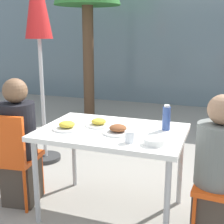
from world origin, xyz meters
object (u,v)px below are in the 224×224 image
Objects in this scene: person_right at (217,174)px; bottle at (166,118)px; person_left at (19,145)px; salad_bowl at (154,141)px; closed_umbrella at (38,12)px; chair_left at (10,153)px; drinking_cup at (130,137)px.

person_right is 5.32× the size of bottle.
person_right is at bearing -26.80° from bottle.
person_left reaches higher than bottle.
person_left is at bearing 174.78° from salad_bowl.
closed_umbrella is at bearing -19.39° from person_right.
bottle is (1.29, 0.34, 0.34)m from chair_left.
salad_bowl is (0.18, 0.02, -0.02)m from drinking_cup.
person_right is at bearing 19.63° from salad_bowl.
person_right is 0.57m from bottle.
chair_left is at bearing 8.84° from person_right.
person_left is at bearing -70.86° from closed_umbrella.
person_left is 1.67m from person_right.
person_left is 5.50× the size of bottle.
closed_umbrella is 1.93m from bottle.
bottle reaches higher than chair_left.
bottle is (1.57, -0.67, -0.89)m from closed_umbrella.
person_right is 2.50m from closed_umbrella.
person_right is 0.47× the size of closed_umbrella.
salad_bowl is (-0.44, -0.16, 0.25)m from person_right.
salad_bowl is at bearing -92.68° from bottle.
salad_bowl is at bearing -33.76° from closed_umbrella.
bottle is 1.33× the size of salad_bowl.
chair_left is 1.38m from bottle.
drinking_cup is at bearing -174.58° from salad_bowl.
chair_left is at bearing 178.80° from salad_bowl.
bottle is at bearing 87.32° from salad_bowl.
chair_left reaches higher than drinking_cup.
drinking_cup is at bearing -116.62° from bottle.
chair_left is 1.62m from closed_umbrella.
salad_bowl is (1.23, -0.11, 0.22)m from person_left.
salad_bowl is (-0.02, -0.37, -0.08)m from bottle.
person_left is at bearing 173.02° from drinking_cup.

